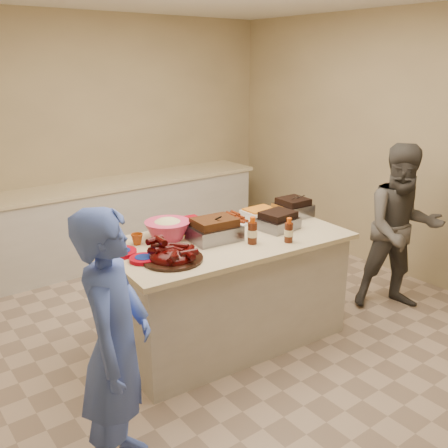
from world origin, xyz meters
TOP-DOWN VIEW (x-y plane):
  - room at (0.00, 0.00)m, footprint 4.50×5.00m
  - back_counter at (0.00, 2.20)m, footprint 3.60×0.64m
  - island at (-0.06, -0.01)m, footprint 1.92×1.11m
  - rib_platter at (-0.64, -0.15)m, footprint 0.44×0.44m
  - pulled_pork_tray at (-0.17, 0.01)m, footprint 0.39×0.31m
  - brisket_tray at (0.40, -0.08)m, footprint 0.33×0.28m
  - roasting_pan at (0.75, 0.10)m, footprint 0.28×0.28m
  - coleslaw_bowl at (-0.44, 0.25)m, footprint 0.38×0.38m
  - sausage_plate at (0.18, 0.26)m, footprint 0.31×0.31m
  - mac_cheese_dish at (0.51, 0.27)m, footprint 0.29×0.21m
  - bbq_bottle_a at (0.01, -0.22)m, footprint 0.08×0.08m
  - bbq_bottle_b at (0.25, -0.36)m, footprint 0.07×0.07m
  - mustard_bottle at (-0.31, 0.25)m, footprint 0.05×0.05m
  - sauce_bowl at (0.00, 0.19)m, footprint 0.13×0.05m
  - plate_stack_large at (-0.88, 0.17)m, footprint 0.25×0.25m
  - plate_stack_small at (-0.80, -0.04)m, footprint 0.21×0.21m
  - plastic_cup at (-0.69, 0.28)m, footprint 0.10×0.09m
  - basket_stack at (-0.18, 0.36)m, footprint 0.20×0.16m
  - guest_gray at (1.54, -0.49)m, footprint 1.47×1.67m

SIDE VIEW (x-z plane):
  - room at x=0.00m, z-range -1.35..1.35m
  - island at x=-0.06m, z-range -0.44..0.44m
  - guest_gray at x=1.54m, z-range -0.29..0.29m
  - back_counter at x=0.00m, z-range 0.00..0.90m
  - rib_platter at x=-0.64m, z-range 0.80..0.97m
  - pulled_pork_tray at x=-0.17m, z-range 0.82..0.94m
  - brisket_tray at x=0.40m, z-range 0.83..0.93m
  - roasting_pan at x=0.75m, z-range 0.83..0.93m
  - coleslaw_bowl at x=-0.44m, z-range 0.76..1.00m
  - sausage_plate at x=0.18m, z-range 0.86..0.90m
  - mac_cheese_dish at x=0.51m, z-range 0.84..0.92m
  - bbq_bottle_a at x=0.01m, z-range 0.78..0.98m
  - bbq_bottle_b at x=0.25m, z-range 0.78..0.98m
  - mustard_bottle at x=-0.31m, z-range 0.82..0.94m
  - sauce_bowl at x=0.00m, z-range 0.82..0.94m
  - plate_stack_large at x=-0.88m, z-range 0.87..0.89m
  - plate_stack_small at x=-0.80m, z-range 0.87..0.89m
  - plastic_cup at x=-0.69m, z-range 0.84..0.93m
  - basket_stack at x=-0.18m, z-range 0.83..0.93m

